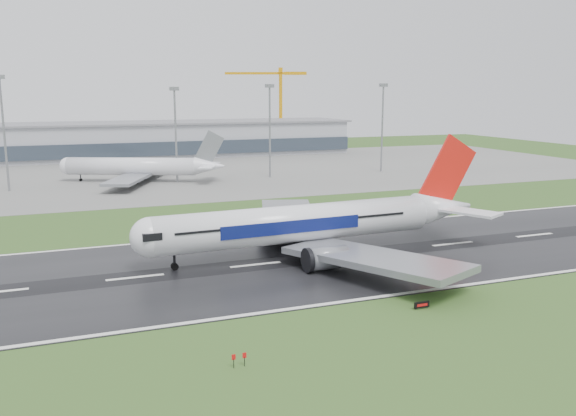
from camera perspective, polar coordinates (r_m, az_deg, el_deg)
name	(u,v)px	position (r m, az deg, el deg)	size (l,w,h in m)	color
ground	(135,278)	(97.82, -14.41, -6.49)	(520.00, 520.00, 0.00)	#2B4C1C
runway	(135,278)	(97.81, -14.41, -6.47)	(400.00, 45.00, 0.10)	black
apron	(92,176)	(220.10, -18.21, 2.91)	(400.00, 130.00, 0.08)	slate
terminal	(84,142)	(278.99, -18.94, 6.00)	(240.00, 36.00, 15.00)	#92949C
main_airliner	(320,199)	(106.77, 3.13, 0.84)	(67.30, 64.09, 19.87)	white
parked_airliner	(138,157)	(200.77, -14.14, 4.75)	(55.44, 51.61, 16.25)	silver
tower_crane	(281,108)	(312.23, -0.71, 9.50)	(41.94, 2.29, 41.62)	orange
runway_sign	(422,305)	(83.59, 12.67, -9.06)	(2.30, 0.26, 1.04)	black
floodmast_2	(4,136)	(194.02, -25.50, 6.23)	(0.64, 0.64, 32.68)	gray
floodmast_3	(176,137)	(196.62, -10.68, 6.68)	(0.64, 0.64, 29.46)	gray
floodmast_4	(270,133)	(204.72, -1.75, 7.16)	(0.64, 0.64, 30.46)	gray
floodmast_5	(382,130)	(222.80, 9.00, 7.40)	(0.64, 0.64, 30.91)	gray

